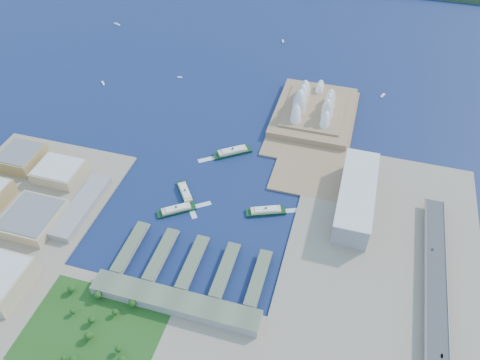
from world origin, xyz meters
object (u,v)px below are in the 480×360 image
(opera_house, at_px, (316,100))
(car_b, at_px, (442,356))
(toaster_building, at_px, (356,197))
(ferry_b, at_px, (233,151))
(ferry_a, at_px, (185,192))
(ferry_c, at_px, (176,209))
(car_c, at_px, (433,250))
(ferry_d, at_px, (266,210))

(opera_house, xyz_separation_m, car_b, (199.00, -400.95, -16.45))
(toaster_building, xyz_separation_m, ferry_b, (-195.60, 63.94, -14.77))
(opera_house, height_order, ferry_a, opera_house)
(opera_house, xyz_separation_m, ferry_a, (-144.44, -241.82, -27.01))
(ferry_a, xyz_separation_m, ferry_c, (-0.05, -34.06, 0.07))
(ferry_a, xyz_separation_m, ferry_b, (38.84, 105.76, 0.74))
(opera_house, relative_size, car_c, 42.81)
(ferry_c, relative_size, ferry_d, 0.98)
(opera_house, distance_m, car_c, 323.62)
(toaster_building, distance_m, ferry_b, 206.32)
(ferry_a, bearing_deg, ferry_b, 33.55)
(car_b, bearing_deg, ferry_a, 155.14)
(car_b, bearing_deg, car_c, 93.27)
(ferry_a, relative_size, car_b, 12.37)
(car_b, height_order, car_c, car_b)
(toaster_building, height_order, ferry_b, toaster_building)
(ferry_a, height_order, ferry_c, ferry_c)
(ferry_a, xyz_separation_m, ferry_d, (119.08, -2.07, 0.20))
(ferry_c, height_order, ferry_d, ferry_d)
(ferry_a, height_order, car_b, car_b)
(opera_house, xyz_separation_m, ferry_d, (-25.37, -243.89, -26.81))
(opera_house, relative_size, car_b, 42.18)
(ferry_a, distance_m, car_b, 378.66)
(toaster_building, height_order, ferry_c, toaster_building)
(opera_house, bearing_deg, ferry_a, -120.85)
(toaster_building, xyz_separation_m, car_b, (109.00, -200.95, -4.95))
(toaster_building, relative_size, ferry_d, 2.82)
(ferry_d, relative_size, car_b, 12.86)
(opera_house, xyz_separation_m, ferry_c, (-144.49, -275.88, -26.94))
(car_c, bearing_deg, car_b, -86.73)
(ferry_a, relative_size, ferry_c, 0.99)
(ferry_c, relative_size, car_b, 12.54)
(ferry_d, height_order, car_b, car_b)
(ferry_c, distance_m, car_b, 365.70)
(ferry_b, xyz_separation_m, car_b, (304.60, -264.88, 9.82))
(opera_house, bearing_deg, car_b, -63.60)
(ferry_b, height_order, ferry_d, ferry_b)
(car_c, bearing_deg, ferry_b, 157.20)
(car_c, bearing_deg, opera_house, 126.23)
(ferry_b, bearing_deg, opera_house, 106.65)
(toaster_building, bearing_deg, ferry_d, -159.17)
(ferry_a, xyz_separation_m, car_b, (343.44, -159.13, 10.56))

